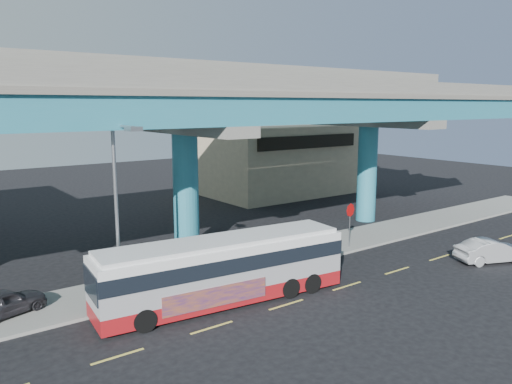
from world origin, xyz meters
TOP-DOWN VIEW (x-y plane):
  - ground at (0.00, 0.00)m, footprint 120.00×120.00m
  - sidewalk at (0.00, 5.50)m, footprint 70.00×4.00m
  - lane_markings at (-0.00, -0.30)m, footprint 58.00×0.12m
  - viaduct at (-0.00, 9.11)m, footprint 52.00×12.40m
  - building_beige at (18.00, 22.98)m, footprint 14.00×10.23m
  - transit_bus at (-2.13, 1.67)m, footprint 12.05×3.78m
  - sedan at (13.59, -2.59)m, footprint 4.46×5.19m
  - parked_car at (-10.63, 5.69)m, footprint 3.33×4.20m
  - street_lamp at (-6.16, 3.42)m, footprint 0.50×2.66m
  - stop_sign at (8.97, 4.18)m, footprint 0.83×0.17m

SIDE VIEW (x-z plane):
  - ground at x=0.00m, z-range 0.00..0.00m
  - lane_markings at x=0.00m, z-range 0.00..0.01m
  - sidewalk at x=0.00m, z-range 0.00..0.15m
  - sedan at x=13.59m, z-range 0.00..1.36m
  - parked_car at x=-10.63m, z-range 0.15..1.31m
  - transit_bus at x=-2.13m, z-range 0.15..3.19m
  - stop_sign at x=8.97m, z-range 0.79..3.59m
  - building_beige at x=18.00m, z-range 0.01..7.01m
  - street_lamp at x=-6.16m, z-range 1.35..9.59m
  - viaduct at x=0.00m, z-range 3.29..14.99m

